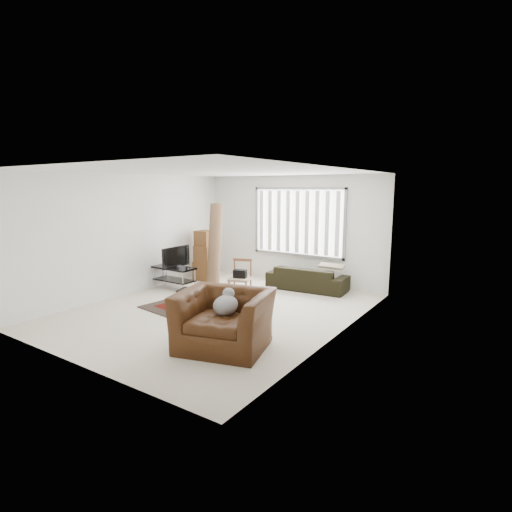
{
  "coord_description": "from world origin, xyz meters",
  "views": [
    {
      "loc": [
        4.87,
        -5.91,
        2.4
      ],
      "look_at": [
        0.5,
        0.61,
        1.05
      ],
      "focal_mm": 28.0,
      "sensor_mm": 36.0,
      "label": 1
    }
  ],
  "objects_px": {
    "moving_boxes": "(206,257)",
    "sofa": "(307,275)",
    "tv_stand": "(174,273)",
    "side_chair": "(240,277)",
    "armchair": "(224,316)"
  },
  "relations": [
    {
      "from": "tv_stand",
      "to": "side_chair",
      "type": "distance_m",
      "value": 1.8
    },
    {
      "from": "tv_stand",
      "to": "sofa",
      "type": "xyz_separation_m",
      "value": [
        2.69,
        1.7,
        -0.02
      ]
    },
    {
      "from": "moving_boxes",
      "to": "sofa",
      "type": "height_order",
      "value": "moving_boxes"
    },
    {
      "from": "moving_boxes",
      "to": "armchair",
      "type": "relative_size",
      "value": 0.8
    },
    {
      "from": "sofa",
      "to": "side_chair",
      "type": "distance_m",
      "value": 1.71
    },
    {
      "from": "side_chair",
      "to": "sofa",
      "type": "bearing_deg",
      "value": 38.6
    },
    {
      "from": "moving_boxes",
      "to": "sofa",
      "type": "bearing_deg",
      "value": 11.27
    },
    {
      "from": "tv_stand",
      "to": "side_chair",
      "type": "relative_size",
      "value": 1.27
    },
    {
      "from": "side_chair",
      "to": "armchair",
      "type": "bearing_deg",
      "value": -77.84
    },
    {
      "from": "moving_boxes",
      "to": "tv_stand",
      "type": "bearing_deg",
      "value": -89.63
    },
    {
      "from": "side_chair",
      "to": "armchair",
      "type": "xyz_separation_m",
      "value": [
        1.45,
        -2.4,
        0.03
      ]
    },
    {
      "from": "tv_stand",
      "to": "armchair",
      "type": "bearing_deg",
      "value": -33.67
    },
    {
      "from": "armchair",
      "to": "side_chair",
      "type": "bearing_deg",
      "value": 105.05
    },
    {
      "from": "sofa",
      "to": "side_chair",
      "type": "bearing_deg",
      "value": 53.0
    },
    {
      "from": "tv_stand",
      "to": "moving_boxes",
      "type": "bearing_deg",
      "value": 90.37
    }
  ]
}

